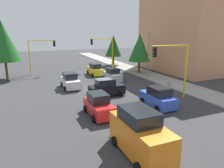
{
  "coord_description": "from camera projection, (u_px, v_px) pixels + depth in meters",
  "views": [
    {
      "loc": [
        23.25,
        -8.6,
        7.14
      ],
      "look_at": [
        1.65,
        0.7,
        1.2
      ],
      "focal_mm": 33.48,
      "sensor_mm": 36.0,
      "label": 1
    }
  ],
  "objects": [
    {
      "name": "apartment_block",
      "position": [
        183.0,
        26.0,
        37.36
      ],
      "size": [
        16.57,
        9.3,
        16.13
      ],
      "color": "tan",
      "rests_on": "ground"
    },
    {
      "name": "car_silver",
      "position": [
        112.0,
        75.0,
        30.82
      ],
      "size": [
        3.89,
        1.96,
        1.98
      ],
      "color": "#B2B5BA",
      "rests_on": "ground"
    },
    {
      "name": "tree_roadside_far",
      "position": [
        114.0,
        46.0,
        44.41
      ],
      "size": [
        3.49,
        3.49,
        6.34
      ],
      "color": "brown",
      "rests_on": "ground"
    },
    {
      "name": "tree_opposite_side",
      "position": [
        3.0,
        41.0,
        30.81
      ],
      "size": [
        4.78,
        4.78,
        8.76
      ],
      "color": "brown",
      "rests_on": "ground"
    },
    {
      "name": "traffic_signal_far_right",
      "position": [
        40.0,
        50.0,
        35.02
      ],
      "size": [
        0.36,
        4.59,
        5.82
      ],
      "color": "yellow",
      "rests_on": "ground"
    },
    {
      "name": "car_yellow",
      "position": [
        95.0,
        70.0,
        35.0
      ],
      "size": [
        4.17,
        1.96,
        1.98
      ],
      "color": "yellow",
      "rests_on": "ground"
    },
    {
      "name": "car_black",
      "position": [
        106.0,
        88.0,
        23.69
      ],
      "size": [
        1.99,
        3.98,
        1.98
      ],
      "color": "black",
      "rests_on": "ground"
    },
    {
      "name": "lane_arrow_near",
      "position": [
        119.0,
        138.0,
        14.35
      ],
      "size": [
        2.4,
        1.1,
        1.1
      ],
      "color": "silver",
      "rests_on": "ground"
    },
    {
      "name": "delivery_van_orange",
      "position": [
        140.0,
        134.0,
        12.26
      ],
      "size": [
        4.8,
        2.22,
        2.77
      ],
      "color": "orange",
      "rests_on": "ground"
    },
    {
      "name": "street_lamp_curbside",
      "position": [
        150.0,
        50.0,
        31.43
      ],
      "size": [
        2.15,
        0.28,
        7.0
      ],
      "color": "slate",
      "rests_on": "ground"
    },
    {
      "name": "tree_roadside_mid",
      "position": [
        140.0,
        47.0,
        35.61
      ],
      "size": [
        3.75,
        3.75,
        6.83
      ],
      "color": "brown",
      "rests_on": "ground"
    },
    {
      "name": "pedestrian_crossing",
      "position": [
        169.0,
        87.0,
        24.09
      ],
      "size": [
        0.4,
        0.24,
        1.7
      ],
      "color": "#262638",
      "rests_on": "ground"
    },
    {
      "name": "car_red",
      "position": [
        99.0,
        105.0,
        18.13
      ],
      "size": [
        3.91,
        2.0,
        1.98
      ],
      "color": "red",
      "rests_on": "ground"
    },
    {
      "name": "car_white",
      "position": [
        70.0,
        81.0,
        26.95
      ],
      "size": [
        3.96,
        2.1,
        1.98
      ],
      "color": "white",
      "rests_on": "ground"
    },
    {
      "name": "car_blue",
      "position": [
        158.0,
        98.0,
        20.27
      ],
      "size": [
        4.05,
        2.1,
        1.98
      ],
      "color": "blue",
      "rests_on": "ground"
    },
    {
      "name": "ground_plane",
      "position": [
        102.0,
        91.0,
        25.75
      ],
      "size": [
        120.0,
        120.0,
        0.0
      ],
      "primitive_type": "plane",
      "color": "#353538"
    },
    {
      "name": "traffic_signal_near_left",
      "position": [
        173.0,
        61.0,
        21.59
      ],
      "size": [
        0.36,
        4.59,
        5.9
      ],
      "color": "yellow",
      "rests_on": "ground"
    },
    {
      "name": "sidewalk_kerb",
      "position": [
        151.0,
        76.0,
        34.21
      ],
      "size": [
        80.0,
        4.0,
        0.15
      ],
      "primitive_type": "cube",
      "color": "gray",
      "rests_on": "ground"
    },
    {
      "name": "traffic_signal_far_left",
      "position": [
        104.0,
        47.0,
        39.39
      ],
      "size": [
        0.36,
        4.59,
        5.98
      ],
      "color": "yellow",
      "rests_on": "ground"
    }
  ]
}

